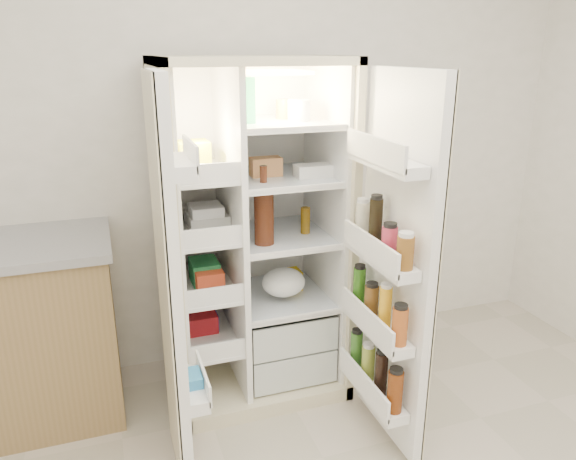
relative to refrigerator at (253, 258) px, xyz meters
name	(u,v)px	position (x,y,z in m)	size (l,w,h in m)	color
wall_back	(254,137)	(0.11, 0.35, 0.61)	(4.00, 0.02, 2.70)	white
refrigerator	(253,258)	(0.00, 0.00, 0.00)	(0.92, 0.70, 1.80)	beige
freezer_door	(171,290)	(-0.52, -0.60, 0.15)	(0.15, 0.40, 1.72)	white
fridge_door	(393,273)	(0.47, -0.69, 0.12)	(0.17, 0.58, 1.72)	white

